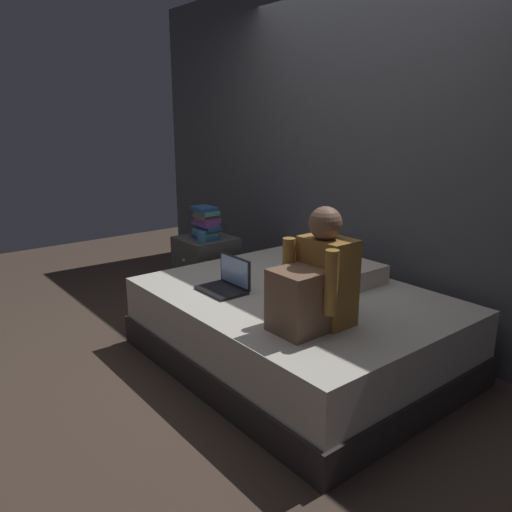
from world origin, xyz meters
name	(u,v)px	position (x,y,z in m)	size (l,w,h in m)	color
ground_plane	(241,363)	(0.00, 0.00, 0.00)	(8.00, 8.00, 0.00)	#47382D
wall_back	(369,150)	(0.00, 1.20, 1.35)	(5.60, 0.10, 2.70)	#4C4F54
bed	(295,328)	(0.20, 0.30, 0.24)	(2.00, 1.50, 0.49)	#332D2B
nightstand	(207,270)	(-1.10, 0.45, 0.30)	(0.44, 0.46, 0.59)	#474442
person_sitting	(315,282)	(0.65, 0.03, 0.74)	(0.39, 0.44, 0.66)	olive
laptop	(227,282)	(-0.12, -0.02, 0.54)	(0.32, 0.23, 0.22)	black
pillow	(341,270)	(0.18, 0.75, 0.55)	(0.56, 0.36, 0.13)	beige
book_stack	(206,223)	(-1.07, 0.44, 0.72)	(0.24, 0.17, 0.27)	#284C84
mug	(202,237)	(-0.97, 0.33, 0.64)	(0.08, 0.08, 0.09)	teal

